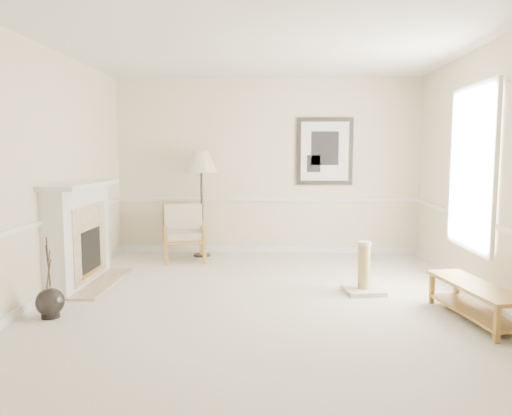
{
  "coord_description": "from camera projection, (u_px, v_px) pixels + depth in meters",
  "views": [
    {
      "loc": [
        0.15,
        -5.57,
        1.68
      ],
      "look_at": [
        -0.1,
        0.7,
        0.98
      ],
      "focal_mm": 35.0,
      "sensor_mm": 36.0,
      "label": 1
    }
  ],
  "objects": [
    {
      "name": "ground",
      "position": [
        262.0,
        300.0,
        5.72
      ],
      "size": [
        5.5,
        5.5,
        0.0
      ],
      "primitive_type": "plane",
      "color": "silver",
      "rests_on": "ground"
    },
    {
      "name": "room",
      "position": [
        275.0,
        136.0,
        5.59
      ],
      "size": [
        5.04,
        5.54,
        2.92
      ],
      "color": "beige",
      "rests_on": "ground"
    },
    {
      "name": "fireplace",
      "position": [
        80.0,
        235.0,
        6.34
      ],
      "size": [
        0.64,
        1.64,
        1.31
      ],
      "color": "white",
      "rests_on": "ground"
    },
    {
      "name": "armchair",
      "position": [
        184.0,
        230.0,
        7.86
      ],
      "size": [
        0.8,
        0.83,
        0.87
      ],
      "rotation": [
        0.0,
        0.0,
        0.24
      ],
      "color": "olive",
      "rests_on": "ground"
    },
    {
      "name": "floor_lamp",
      "position": [
        201.0,
        165.0,
        7.98
      ],
      "size": [
        0.59,
        0.59,
        1.7
      ],
      "rotation": [
        0.0,
        0.0,
        0.1
      ],
      "color": "black",
      "rests_on": "ground"
    },
    {
      "name": "floor_vase",
      "position": [
        50.0,
        303.0,
        5.09
      ],
      "size": [
        0.29,
        0.29,
        0.84
      ],
      "rotation": [
        0.0,
        0.0,
        -0.35
      ],
      "color": "black",
      "rests_on": "ground"
    },
    {
      "name": "bench",
      "position": [
        475.0,
        296.0,
        4.99
      ],
      "size": [
        0.61,
        1.35,
        0.37
      ],
      "rotation": [
        0.0,
        0.0,
        0.18
      ],
      "color": "olive",
      "rests_on": "ground"
    },
    {
      "name": "scratching_post",
      "position": [
        364.0,
        277.0,
        5.98
      ],
      "size": [
        0.5,
        0.5,
        0.63
      ],
      "rotation": [
        0.0,
        0.0,
        0.15
      ],
      "color": "beige",
      "rests_on": "ground"
    }
  ]
}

